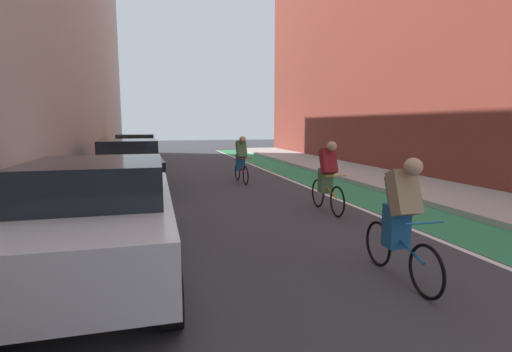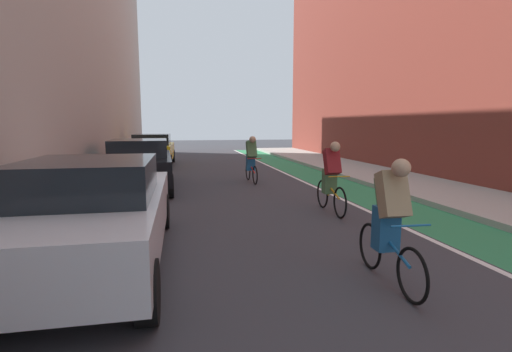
{
  "view_description": "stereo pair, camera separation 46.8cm",
  "coord_description": "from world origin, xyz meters",
  "px_view_note": "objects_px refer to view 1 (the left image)",
  "views": [
    {
      "loc": [
        -2.34,
        3.79,
        2.0
      ],
      "look_at": [
        -0.38,
        10.98,
        0.97
      ],
      "focal_mm": 26.65,
      "sensor_mm": 36.0,
      "label": 1
    },
    {
      "loc": [
        -1.88,
        3.68,
        2.0
      ],
      "look_at": [
        -0.38,
        10.98,
        0.97
      ],
      "focal_mm": 26.65,
      "sensor_mm": 36.0,
      "label": 2
    }
  ],
  "objects_px": {
    "parked_sedan_black": "(129,164)",
    "cyclist_mid": "(401,216)",
    "parked_sedan_yellow_cab": "(137,150)",
    "parked_sedan_white": "(101,214)",
    "cyclist_trailing": "(327,177)",
    "cyclist_far": "(241,158)"
  },
  "relations": [
    {
      "from": "cyclist_mid",
      "to": "cyclist_trailing",
      "type": "distance_m",
      "value": 3.85
    },
    {
      "from": "cyclist_trailing",
      "to": "cyclist_far",
      "type": "height_order",
      "value": "cyclist_trailing"
    },
    {
      "from": "parked_sedan_black",
      "to": "cyclist_trailing",
      "type": "xyz_separation_m",
      "value": [
        4.52,
        -4.28,
        0.02
      ]
    },
    {
      "from": "parked_sedan_black",
      "to": "cyclist_mid",
      "type": "distance_m",
      "value": 8.86
    },
    {
      "from": "parked_sedan_white",
      "to": "parked_sedan_yellow_cab",
      "type": "xyz_separation_m",
      "value": [
        -0.0,
        13.21,
        -0.0
      ]
    },
    {
      "from": "parked_sedan_yellow_cab",
      "to": "cyclist_far",
      "type": "bearing_deg",
      "value": -58.81
    },
    {
      "from": "parked_sedan_white",
      "to": "parked_sedan_black",
      "type": "distance_m",
      "value": 6.7
    },
    {
      "from": "parked_sedan_white",
      "to": "parked_sedan_black",
      "type": "bearing_deg",
      "value": 89.98
    },
    {
      "from": "parked_sedan_white",
      "to": "cyclist_trailing",
      "type": "relative_size",
      "value": 2.74
    },
    {
      "from": "parked_sedan_black",
      "to": "parked_sedan_white",
      "type": "bearing_deg",
      "value": -90.02
    },
    {
      "from": "parked_sedan_black",
      "to": "parked_sedan_yellow_cab",
      "type": "xyz_separation_m",
      "value": [
        -0.0,
        6.52,
        -0.0
      ]
    },
    {
      "from": "parked_sedan_black",
      "to": "cyclist_trailing",
      "type": "distance_m",
      "value": 6.22
    },
    {
      "from": "parked_sedan_black",
      "to": "cyclist_trailing",
      "type": "bearing_deg",
      "value": -43.44
    },
    {
      "from": "parked_sedan_black",
      "to": "cyclist_mid",
      "type": "xyz_separation_m",
      "value": [
        3.71,
        -8.05,
        0.06
      ]
    },
    {
      "from": "cyclist_far",
      "to": "cyclist_trailing",
      "type": "bearing_deg",
      "value": -79.42
    },
    {
      "from": "cyclist_trailing",
      "to": "cyclist_mid",
      "type": "bearing_deg",
      "value": -102.1
    },
    {
      "from": "parked_sedan_black",
      "to": "cyclist_trailing",
      "type": "relative_size",
      "value": 2.81
    },
    {
      "from": "parked_sedan_black",
      "to": "cyclist_mid",
      "type": "relative_size",
      "value": 2.87
    },
    {
      "from": "parked_sedan_yellow_cab",
      "to": "cyclist_trailing",
      "type": "xyz_separation_m",
      "value": [
        4.52,
        -10.8,
        0.02
      ]
    },
    {
      "from": "parked_sedan_white",
      "to": "parked_sedan_yellow_cab",
      "type": "height_order",
      "value": "same"
    },
    {
      "from": "parked_sedan_white",
      "to": "cyclist_mid",
      "type": "height_order",
      "value": "cyclist_mid"
    },
    {
      "from": "parked_sedan_black",
      "to": "parked_sedan_yellow_cab",
      "type": "distance_m",
      "value": 6.52
    }
  ]
}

